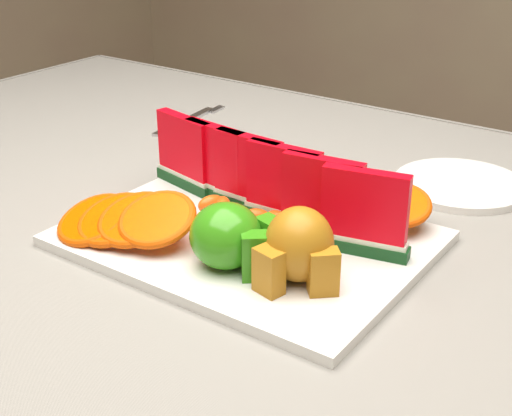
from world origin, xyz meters
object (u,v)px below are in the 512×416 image
platter (248,238)px  fork (188,120)px  side_plate (460,185)px  pear_cluster (299,248)px  apple_cluster (232,238)px

platter → fork: (-0.35, 0.31, -0.00)m
platter → fork: 0.47m
side_plate → fork: (-0.50, 0.01, -0.00)m
pear_cluster → fork: bearing=141.5°
side_plate → fork: side_plate is taller
apple_cluster → pear_cluster: (0.07, 0.01, 0.01)m
pear_cluster → fork: (-0.46, 0.36, -0.05)m
side_plate → fork: size_ratio=0.94×
pear_cluster → side_plate: 0.36m
apple_cluster → fork: (-0.38, 0.38, -0.04)m
fork → pear_cluster: bearing=-38.5°
platter → side_plate: 0.33m
apple_cluster → pear_cluster: pear_cluster is taller
platter → fork: size_ratio=2.05×
fork → side_plate: bearing=-0.8°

